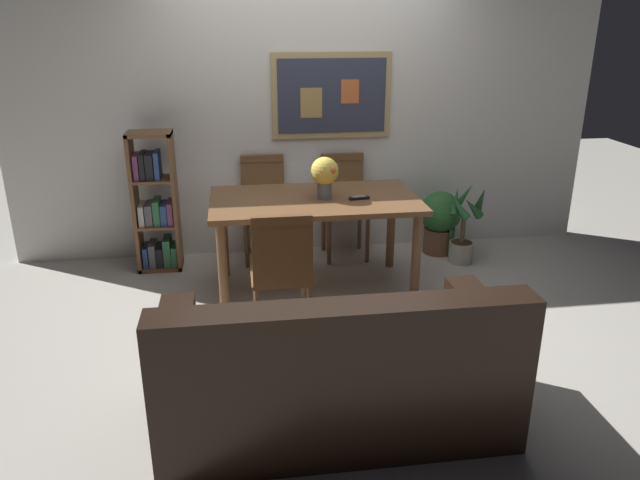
# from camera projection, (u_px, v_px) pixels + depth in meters

# --- Properties ---
(ground_plane) EXTENTS (12.00, 12.00, 0.00)m
(ground_plane) POSITION_uv_depth(u_px,v_px,m) (332.00, 312.00, 4.44)
(ground_plane) COLOR #B7B2A8
(wall_back_with_painting) EXTENTS (5.20, 0.14, 2.60)m
(wall_back_with_painting) POSITION_uv_depth(u_px,v_px,m) (308.00, 107.00, 5.27)
(wall_back_with_painting) COLOR silver
(wall_back_with_painting) RESTS_ON ground_plane
(dining_table) EXTENTS (1.58, 0.90, 0.76)m
(dining_table) POSITION_uv_depth(u_px,v_px,m) (315.00, 210.00, 4.60)
(dining_table) COLOR brown
(dining_table) RESTS_ON ground_plane
(dining_chair_near_left) EXTENTS (0.40, 0.41, 0.91)m
(dining_chair_near_left) POSITION_uv_depth(u_px,v_px,m) (282.00, 266.00, 3.89)
(dining_chair_near_left) COLOR brown
(dining_chair_near_left) RESTS_ON ground_plane
(dining_chair_far_right) EXTENTS (0.40, 0.41, 0.91)m
(dining_chair_far_right) POSITION_uv_depth(u_px,v_px,m) (344.00, 197.00, 5.37)
(dining_chair_far_right) COLOR brown
(dining_chair_far_right) RESTS_ON ground_plane
(dining_chair_far_left) EXTENTS (0.40, 0.41, 0.91)m
(dining_chair_far_left) POSITION_uv_depth(u_px,v_px,m) (264.00, 199.00, 5.31)
(dining_chair_far_left) COLOR brown
(dining_chair_far_left) RESTS_ON ground_plane
(leather_couch) EXTENTS (1.80, 0.84, 0.84)m
(leather_couch) POSITION_uv_depth(u_px,v_px,m) (335.00, 375.00, 3.10)
(leather_couch) COLOR black
(leather_couch) RESTS_ON ground_plane
(bookshelf) EXTENTS (0.36, 0.28, 1.18)m
(bookshelf) POSITION_uv_depth(u_px,v_px,m) (156.00, 208.00, 5.06)
(bookshelf) COLOR brown
(bookshelf) RESTS_ON ground_plane
(potted_ivy) EXTENTS (0.38, 0.38, 0.62)m
(potted_ivy) POSITION_uv_depth(u_px,v_px,m) (440.00, 220.00, 5.47)
(potted_ivy) COLOR brown
(potted_ivy) RESTS_ON ground_plane
(potted_palm) EXTENTS (0.38, 0.33, 0.73)m
(potted_palm) POSITION_uv_depth(u_px,v_px,m) (464.00, 227.00, 5.24)
(potted_palm) COLOR #B2ADA3
(potted_palm) RESTS_ON ground_plane
(flower_vase) EXTENTS (0.21, 0.21, 0.32)m
(flower_vase) POSITION_uv_depth(u_px,v_px,m) (325.00, 174.00, 4.49)
(flower_vase) COLOR slate
(flower_vase) RESTS_ON dining_table
(tv_remote) EXTENTS (0.16, 0.06, 0.02)m
(tv_remote) POSITION_uv_depth(u_px,v_px,m) (359.00, 198.00, 4.53)
(tv_remote) COLOR black
(tv_remote) RESTS_ON dining_table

